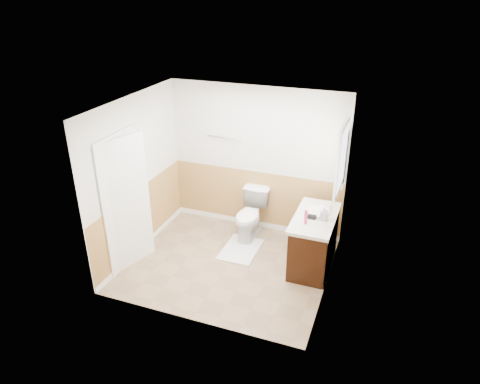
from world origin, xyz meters
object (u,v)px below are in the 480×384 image
at_px(bath_mat, 241,249).
at_px(vanity_cabinet, 314,243).
at_px(soap_dispenser, 324,213).
at_px(toilet, 250,215).
at_px(lotion_bottle, 306,217).

relative_size(bath_mat, vanity_cabinet, 0.73).
height_order(bath_mat, soap_dispenser, soap_dispenser).
distance_m(toilet, soap_dispenser, 1.50).
relative_size(toilet, lotion_bottle, 3.68).
height_order(vanity_cabinet, lotion_bottle, lotion_bottle).
bearing_deg(bath_mat, toilet, 90.00).
distance_m(vanity_cabinet, soap_dispenser, 0.57).
relative_size(toilet, bath_mat, 1.01).
height_order(toilet, lotion_bottle, lotion_bottle).
relative_size(bath_mat, soap_dispenser, 3.78).
bearing_deg(lotion_bottle, vanity_cabinet, 68.64).
height_order(toilet, bath_mat, toilet).
bearing_deg(toilet, lotion_bottle, -33.94).
bearing_deg(toilet, vanity_cabinet, -21.72).
xyz_separation_m(toilet, bath_mat, (0.00, -0.46, -0.39)).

